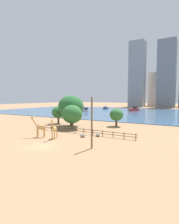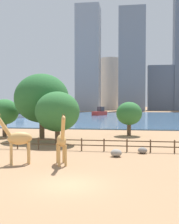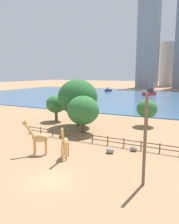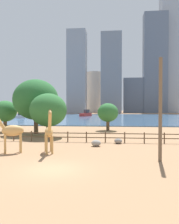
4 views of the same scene
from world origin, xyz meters
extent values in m
plane|color=#9E7551|center=(0.00, 80.00, 0.00)|extent=(400.00, 400.00, 0.00)
cube|color=#3D6084|center=(0.00, 77.00, 0.10)|extent=(180.00, 86.00, 0.20)
cylinder|color=tan|center=(-5.66, 4.48, 0.90)|extent=(0.28, 0.28, 1.80)
cylinder|color=tan|center=(-5.91, 4.98, 0.90)|extent=(0.28, 0.28, 1.80)
cylinder|color=tan|center=(-4.42, 5.11, 0.90)|extent=(0.28, 0.28, 1.80)
cylinder|color=tan|center=(-4.67, 5.61, 0.90)|extent=(0.28, 0.28, 1.80)
ellipsoid|color=tan|center=(-5.16, 5.04, 2.11)|extent=(2.13, 1.61, 1.04)
cylinder|color=tan|center=(-6.30, 4.47, 3.16)|extent=(1.33, 0.89, 1.86)
cylinder|color=tan|center=(-1.31, 4.89, 0.83)|extent=(0.25, 0.25, 1.67)
cylinder|color=tan|center=(-1.79, 4.71, 0.83)|extent=(0.25, 0.25, 1.67)
cylinder|color=tan|center=(-1.77, 6.10, 0.83)|extent=(0.25, 0.25, 1.67)
cylinder|color=tan|center=(-2.26, 5.91, 0.83)|extent=(0.25, 0.25, 1.67)
ellipsoid|color=tan|center=(-1.78, 5.40, 1.96)|extent=(1.35, 1.99, 0.97)
cylinder|color=tan|center=(-1.40, 4.41, 3.00)|extent=(0.64, 1.06, 1.81)
ellipsoid|color=tan|center=(-1.27, 4.06, 3.84)|extent=(0.53, 0.76, 0.60)
cone|color=brown|center=(-1.20, 4.09, 4.12)|extent=(0.11, 0.11, 0.18)
cone|color=brown|center=(-1.34, 4.03, 4.12)|extent=(0.11, 0.11, 0.18)
ellipsoid|color=gray|center=(2.44, 9.28, 0.35)|extent=(1.05, 0.94, 0.71)
ellipsoid|color=gray|center=(4.92, 11.31, 0.31)|extent=(0.92, 0.82, 0.61)
cylinder|color=#4C3826|center=(-8.32, 12.00, 0.65)|extent=(0.14, 0.14, 1.30)
cylinder|color=#4C3826|center=(-5.98, 12.00, 0.65)|extent=(0.14, 0.14, 1.30)
cylinder|color=#4C3826|center=(-3.64, 12.00, 0.65)|extent=(0.14, 0.14, 1.30)
cylinder|color=#4C3826|center=(-1.30, 12.00, 0.65)|extent=(0.14, 0.14, 1.30)
cylinder|color=#4C3826|center=(1.05, 12.00, 0.65)|extent=(0.14, 0.14, 1.30)
cylinder|color=#4C3826|center=(3.39, 12.00, 0.65)|extent=(0.14, 0.14, 1.30)
cylinder|color=#4C3826|center=(5.73, 12.00, 0.65)|extent=(0.14, 0.14, 1.30)
cylinder|color=#4C3826|center=(8.07, 12.00, 0.65)|extent=(0.14, 0.14, 1.30)
cube|color=#4C3826|center=(0.00, 12.00, 1.10)|extent=(26.10, 0.08, 0.10)
cube|color=#4C3826|center=(0.00, 12.00, 0.59)|extent=(26.10, 0.08, 0.10)
cylinder|color=brown|center=(-4.95, 16.01, 0.90)|extent=(0.62, 0.62, 1.80)
ellipsoid|color=#2D6B33|center=(-4.95, 16.01, 3.93)|extent=(5.33, 5.33, 4.80)
cylinder|color=brown|center=(-8.22, 20.07, 1.31)|extent=(0.70, 0.70, 2.63)
ellipsoid|color=#26602D|center=(-8.22, 20.07, 5.58)|extent=(7.37, 7.37, 6.63)
cylinder|color=brown|center=(-14.50, 21.96, 1.00)|extent=(0.61, 0.61, 1.99)
ellipsoid|color=#2D6B33|center=(-14.50, 21.96, 3.64)|extent=(4.11, 4.11, 3.70)
cylinder|color=brown|center=(3.48, 25.98, 0.90)|extent=(0.59, 0.59, 1.80)
ellipsoid|color=#2D6B33|center=(3.48, 25.98, 3.34)|extent=(3.86, 3.86, 3.47)
cube|color=silver|center=(-31.17, 66.16, 0.76)|extent=(5.65, 2.23, 1.11)
cube|color=#333338|center=(-30.48, 66.13, 1.98)|extent=(2.06, 1.42, 1.34)
cylinder|color=silver|center=(-31.45, 66.17, 3.26)|extent=(0.12, 0.12, 3.90)
cube|color=navy|center=(-32.87, 99.17, 0.69)|extent=(2.62, 5.14, 0.98)
cube|color=silver|center=(-32.98, 98.56, 1.77)|extent=(1.47, 1.95, 1.18)
cylinder|color=silver|center=(-32.83, 99.41, 2.90)|extent=(0.14, 0.14, 3.43)
cube|color=#B22D28|center=(-7.75, 85.98, 0.91)|extent=(5.25, 7.48, 1.41)
cube|color=#333338|center=(-7.39, 86.78, 2.46)|extent=(2.60, 3.02, 1.69)
cylinder|color=silver|center=(-7.90, 85.66, 4.08)|extent=(0.16, 0.16, 4.94)
cube|color=slate|center=(21.43, 157.36, 13.42)|extent=(15.86, 8.33, 26.85)
cube|color=gray|center=(-20.58, 141.77, 29.57)|extent=(13.35, 12.17, 59.14)
cylinder|color=#B7B2A8|center=(-10.15, 167.89, 16.84)|extent=(12.08, 12.08, 33.69)
cube|color=slate|center=(4.00, 145.59, 28.67)|extent=(14.63, 15.63, 57.33)
camera|label=1|loc=(21.26, -21.11, 8.08)|focal=28.00mm
camera|label=2|loc=(3.80, -16.59, 5.07)|focal=45.00mm
camera|label=3|loc=(11.70, -15.46, 9.91)|focal=35.00mm
camera|label=4|loc=(4.09, -14.69, 4.31)|focal=35.00mm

